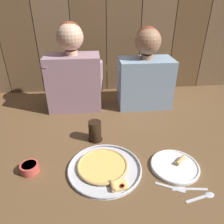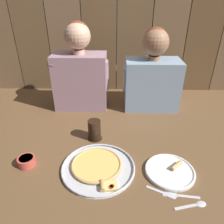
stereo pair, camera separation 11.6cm
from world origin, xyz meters
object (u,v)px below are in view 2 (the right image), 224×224
dipping_bowl (27,161)px  diner_right (153,75)px  drinking_glass (95,130)px  dinner_plate (171,171)px  diner_left (81,72)px  pizza_tray (98,166)px

dipping_bowl → diner_right: 0.98m
drinking_glass → diner_right: size_ratio=0.21×
drinking_glass → diner_right: diner_right is taller
dinner_plate → diner_right: size_ratio=0.42×
drinking_glass → dipping_bowl: size_ratio=1.39×
diner_left → drinking_glass: bearing=-72.5°
diner_right → pizza_tray: bearing=-117.3°
dinner_plate → diner_right: 0.73m
pizza_tray → drinking_glass: 0.25m
drinking_glass → dinner_plate: bearing=-34.7°
pizza_tray → diner_left: (-0.17, 0.66, 0.26)m
diner_right → diner_left: bearing=-180.0°
pizza_tray → diner_left: size_ratio=0.60×
pizza_tray → diner_left: diner_left is taller
diner_left → diner_right: bearing=0.0°
dinner_plate → diner_left: size_ratio=0.39×
dinner_plate → dipping_bowl: bearing=176.9°
pizza_tray → dipping_bowl: bearing=177.4°
dipping_bowl → diner_left: (0.18, 0.65, 0.25)m
pizza_tray → diner_right: 0.79m
dipping_bowl → diner_left: bearing=74.1°
dipping_bowl → diner_right: bearing=43.0°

